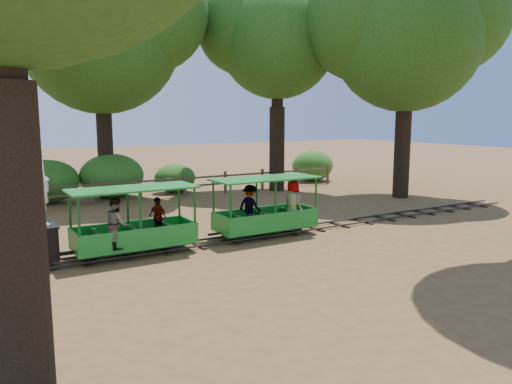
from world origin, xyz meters
TOP-DOWN VIEW (x-y plane):
  - ground at (0.00, 0.00)m, footprint 90.00×90.00m
  - track at (0.00, 0.00)m, footprint 22.00×1.00m
  - carriage_front at (-3.79, -0.07)m, footprint 3.16×1.35m
  - carriage_rear at (0.22, -0.05)m, footprint 3.16×1.32m
  - oak_nc at (-2.03, 9.59)m, footprint 8.46×7.44m
  - oak_ne at (5.47, 7.57)m, footprint 6.80×5.99m
  - oak_e at (8.97, 3.09)m, footprint 7.88×6.94m
  - fence at (0.00, 8.00)m, footprint 18.10×0.10m
  - shrub_west at (-4.44, 9.30)m, footprint 2.56×1.97m
  - shrub_mid_w at (-1.83, 9.30)m, footprint 2.75×2.12m
  - shrub_mid_e at (1.07, 9.30)m, footprint 1.93×1.49m
  - shrub_east at (9.00, 9.30)m, footprint 2.39×1.84m

SIDE VIEW (x-z plane):
  - ground at x=0.00m, z-range 0.00..0.00m
  - track at x=0.00m, z-range 0.02..0.12m
  - fence at x=0.00m, z-range 0.08..1.08m
  - shrub_mid_e at x=1.07m, z-range 0.00..1.34m
  - carriage_front at x=-3.79m, z-range -0.08..1.57m
  - carriage_rear at x=0.22m, z-range -0.03..1.61m
  - shrub_east at x=9.00m, z-range 0.00..1.66m
  - shrub_west at x=-4.44m, z-range 0.00..1.77m
  - shrub_mid_w at x=-1.83m, z-range 0.00..1.91m
  - oak_e at x=8.97m, z-range 2.15..12.14m
  - oak_ne at x=5.47m, z-range 2.39..12.10m
  - oak_nc at x=-2.03m, z-range 2.13..12.48m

